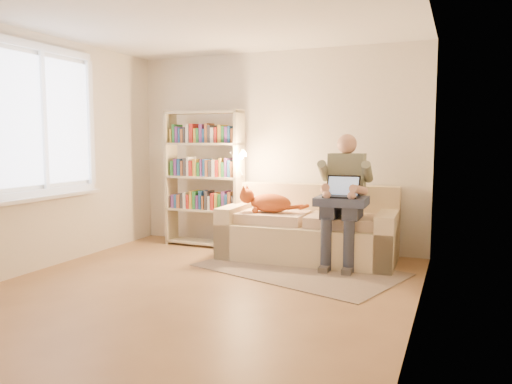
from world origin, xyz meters
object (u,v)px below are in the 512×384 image
at_px(bookshelf, 204,172).
at_px(person, 344,192).
at_px(cat, 266,202).
at_px(sofa, 309,232).
at_px(laptop, 344,192).

bearing_deg(bookshelf, person, -7.34).
height_order(cat, bookshelf, bookshelf).
relative_size(sofa, cat, 2.71).
height_order(person, bookshelf, bookshelf).
distance_m(sofa, person, 0.71).
xyz_separation_m(sofa, bookshelf, (-1.51, 0.15, 0.69)).
distance_m(laptop, bookshelf, 2.04).
relative_size(cat, bookshelf, 0.42).
bearing_deg(person, sofa, 160.79).
bearing_deg(cat, bookshelf, 161.15).
xyz_separation_m(cat, laptop, (0.98, -0.13, 0.18)).
height_order(laptop, bookshelf, bookshelf).
bearing_deg(laptop, cat, 170.71).
xyz_separation_m(cat, bookshelf, (-1.01, 0.31, 0.33)).
bearing_deg(sofa, bookshelf, 172.16).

